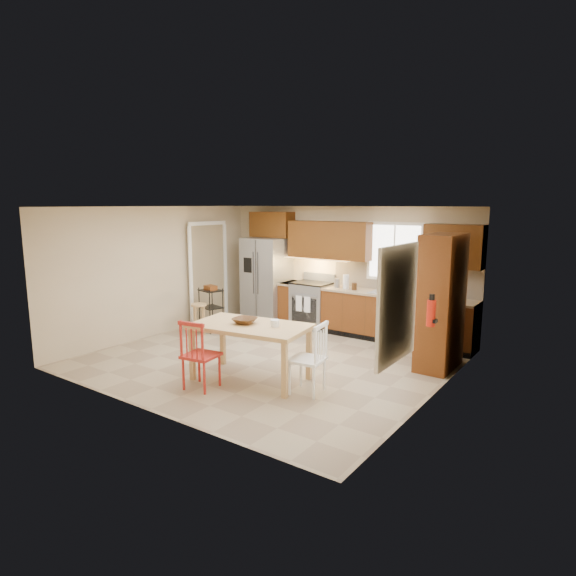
# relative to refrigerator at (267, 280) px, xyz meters

# --- Properties ---
(floor) EXTENTS (5.50, 5.50, 0.00)m
(floor) POSITION_rel_refrigerator_xyz_m (1.70, -2.12, -0.91)
(floor) COLOR tan
(floor) RESTS_ON ground
(ceiling) EXTENTS (5.50, 5.00, 0.02)m
(ceiling) POSITION_rel_refrigerator_xyz_m (1.70, -2.12, 1.59)
(ceiling) COLOR silver
(ceiling) RESTS_ON ground
(wall_back) EXTENTS (5.50, 0.02, 2.50)m
(wall_back) POSITION_rel_refrigerator_xyz_m (1.70, 0.38, 0.34)
(wall_back) COLOR #CCB793
(wall_back) RESTS_ON ground
(wall_front) EXTENTS (5.50, 0.02, 2.50)m
(wall_front) POSITION_rel_refrigerator_xyz_m (1.70, -4.62, 0.34)
(wall_front) COLOR #CCB793
(wall_front) RESTS_ON ground
(wall_left) EXTENTS (0.02, 5.00, 2.50)m
(wall_left) POSITION_rel_refrigerator_xyz_m (-1.05, -2.12, 0.34)
(wall_left) COLOR #CCB793
(wall_left) RESTS_ON ground
(wall_right) EXTENTS (0.02, 5.00, 2.50)m
(wall_right) POSITION_rel_refrigerator_xyz_m (4.45, -2.12, 0.34)
(wall_right) COLOR #CCB793
(wall_right) RESTS_ON ground
(refrigerator) EXTENTS (0.92, 0.75, 1.82)m
(refrigerator) POSITION_rel_refrigerator_xyz_m (0.00, 0.00, 0.00)
(refrigerator) COLOR gray
(refrigerator) RESTS_ON floor
(range_stove) EXTENTS (0.76, 0.63, 0.92)m
(range_stove) POSITION_rel_refrigerator_xyz_m (1.15, 0.06, -0.45)
(range_stove) COLOR gray
(range_stove) RESTS_ON floor
(base_cabinet_narrow) EXTENTS (0.30, 0.60, 0.90)m
(base_cabinet_narrow) POSITION_rel_refrigerator_xyz_m (0.60, 0.08, -0.46)
(base_cabinet_narrow) COLOR #632C12
(base_cabinet_narrow) RESTS_ON floor
(base_cabinet_run) EXTENTS (2.92, 0.60, 0.90)m
(base_cabinet_run) POSITION_rel_refrigerator_xyz_m (2.99, 0.08, -0.46)
(base_cabinet_run) COLOR #632C12
(base_cabinet_run) RESTS_ON floor
(dishwasher) EXTENTS (0.60, 0.02, 0.78)m
(dishwasher) POSITION_rel_refrigerator_xyz_m (3.55, -0.22, -0.46)
(dishwasher) COLOR black
(dishwasher) RESTS_ON floor
(backsplash) EXTENTS (2.92, 0.03, 0.55)m
(backsplash) POSITION_rel_refrigerator_xyz_m (2.99, 0.36, 0.27)
(backsplash) COLOR beige
(backsplash) RESTS_ON wall_back
(upper_over_fridge) EXTENTS (1.00, 0.35, 0.55)m
(upper_over_fridge) POSITION_rel_refrigerator_xyz_m (0.00, 0.20, 1.19)
(upper_over_fridge) COLOR #58310E
(upper_over_fridge) RESTS_ON wall_back
(upper_left_block) EXTENTS (1.80, 0.35, 0.75)m
(upper_left_block) POSITION_rel_refrigerator_xyz_m (1.45, 0.20, 0.92)
(upper_left_block) COLOR #58310E
(upper_left_block) RESTS_ON wall_back
(upper_right_block) EXTENTS (1.00, 0.35, 0.75)m
(upper_right_block) POSITION_rel_refrigerator_xyz_m (3.95, 0.20, 0.92)
(upper_right_block) COLOR #58310E
(upper_right_block) RESTS_ON wall_back
(window_back) EXTENTS (1.12, 0.04, 1.12)m
(window_back) POSITION_rel_refrigerator_xyz_m (2.80, 0.35, 0.74)
(window_back) COLOR white
(window_back) RESTS_ON wall_back
(sink) EXTENTS (0.62, 0.46, 0.16)m
(sink) POSITION_rel_refrigerator_xyz_m (2.80, 0.08, -0.05)
(sink) COLOR gray
(sink) RESTS_ON base_cabinet_run
(undercab_glow) EXTENTS (1.60, 0.30, 0.01)m
(undercab_glow) POSITION_rel_refrigerator_xyz_m (1.15, 0.17, 0.52)
(undercab_glow) COLOR #FFBF66
(undercab_glow) RESTS_ON wall_back
(soap_bottle) EXTENTS (0.09, 0.09, 0.19)m
(soap_bottle) POSITION_rel_refrigerator_xyz_m (3.18, -0.02, 0.09)
(soap_bottle) COLOR red
(soap_bottle) RESTS_ON base_cabinet_run
(paper_towel) EXTENTS (0.12, 0.12, 0.28)m
(paper_towel) POSITION_rel_refrigerator_xyz_m (1.95, 0.03, 0.13)
(paper_towel) COLOR white
(paper_towel) RESTS_ON base_cabinet_run
(canister_steel) EXTENTS (0.11, 0.11, 0.18)m
(canister_steel) POSITION_rel_refrigerator_xyz_m (1.75, 0.03, 0.08)
(canister_steel) COLOR gray
(canister_steel) RESTS_ON base_cabinet_run
(canister_wood) EXTENTS (0.10, 0.10, 0.14)m
(canister_wood) POSITION_rel_refrigerator_xyz_m (2.15, -0.00, 0.06)
(canister_wood) COLOR #492913
(canister_wood) RESTS_ON base_cabinet_run
(pantry) EXTENTS (0.50, 0.95, 2.10)m
(pantry) POSITION_rel_refrigerator_xyz_m (4.13, -0.93, 0.14)
(pantry) COLOR #632C12
(pantry) RESTS_ON floor
(fire_extinguisher) EXTENTS (0.12, 0.12, 0.36)m
(fire_extinguisher) POSITION_rel_refrigerator_xyz_m (4.33, -1.98, 0.19)
(fire_extinguisher) COLOR red
(fire_extinguisher) RESTS_ON wall_right
(window_right) EXTENTS (0.04, 1.02, 1.32)m
(window_right) POSITION_rel_refrigerator_xyz_m (4.38, -3.27, 0.54)
(window_right) COLOR white
(window_right) RESTS_ON wall_right
(doorway) EXTENTS (0.04, 0.95, 2.10)m
(doorway) POSITION_rel_refrigerator_xyz_m (-0.97, -0.82, 0.14)
(doorway) COLOR #8C7A59
(doorway) RESTS_ON wall_left
(dining_table) EXTENTS (1.79, 1.18, 0.82)m
(dining_table) POSITION_rel_refrigerator_xyz_m (2.06, -3.04, -0.50)
(dining_table) COLOR tan
(dining_table) RESTS_ON floor
(chair_red) EXTENTS (0.52, 0.52, 0.98)m
(chair_red) POSITION_rel_refrigerator_xyz_m (1.71, -3.69, -0.42)
(chair_red) COLOR #AB211A
(chair_red) RESTS_ON floor
(chair_white) EXTENTS (0.52, 0.52, 0.98)m
(chair_white) POSITION_rel_refrigerator_xyz_m (3.01, -2.99, -0.42)
(chair_white) COLOR white
(chair_white) RESTS_ON floor
(table_bowl) EXTENTS (0.39, 0.39, 0.08)m
(table_bowl) POSITION_rel_refrigerator_xyz_m (1.96, -3.04, -0.08)
(table_bowl) COLOR #492913
(table_bowl) RESTS_ON dining_table
(table_jar) EXTENTS (0.15, 0.15, 0.15)m
(table_jar) POSITION_rel_refrigerator_xyz_m (2.43, -2.94, -0.05)
(table_jar) COLOR white
(table_jar) RESTS_ON dining_table
(bar_stool) EXTENTS (0.36, 0.36, 0.62)m
(bar_stool) POSITION_rel_refrigerator_xyz_m (-0.34, -1.73, -0.60)
(bar_stool) COLOR tan
(bar_stool) RESTS_ON floor
(utility_cart) EXTENTS (0.51, 0.44, 0.89)m
(utility_cart) POSITION_rel_refrigerator_xyz_m (-0.34, -1.39, -0.47)
(utility_cart) COLOR black
(utility_cart) RESTS_ON floor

